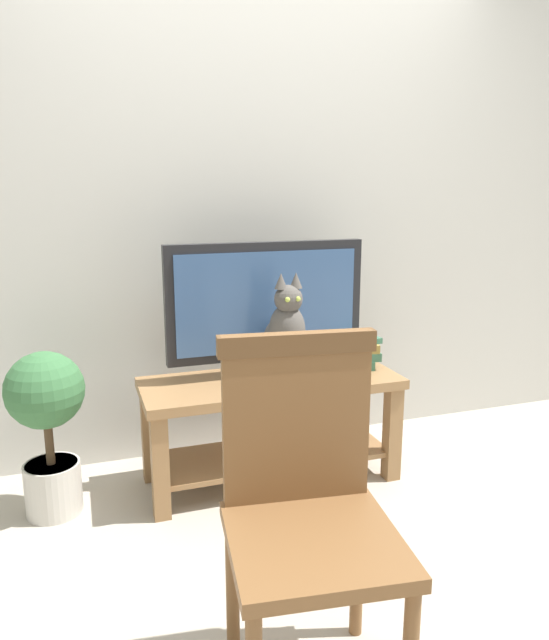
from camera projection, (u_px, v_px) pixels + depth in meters
name	position (u px, v px, depth m)	size (l,w,h in m)	color
ground_plane	(329.00, 542.00, 2.36)	(12.00, 12.00, 0.00)	#ADA393
back_wall	(250.00, 182.00, 3.05)	(7.00, 0.12, 2.80)	beige
tv_stand	(271.00, 411.00, 2.80)	(1.20, 0.46, 0.51)	olive
tv	(266.00, 305.00, 2.76)	(0.94, 0.20, 0.63)	black
media_box	(284.00, 378.00, 2.68)	(0.40, 0.23, 0.07)	#ADADB2
cat	(286.00, 335.00, 2.62)	(0.19, 0.35, 0.45)	#514C47
wooden_chair	(306.00, 492.00, 1.63)	(0.50, 0.50, 0.99)	brown
book_stack	(356.00, 352.00, 2.92)	(0.24, 0.18, 0.15)	#38664C
potted_plant	(47.00, 418.00, 2.49)	(0.32, 0.32, 0.72)	beige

